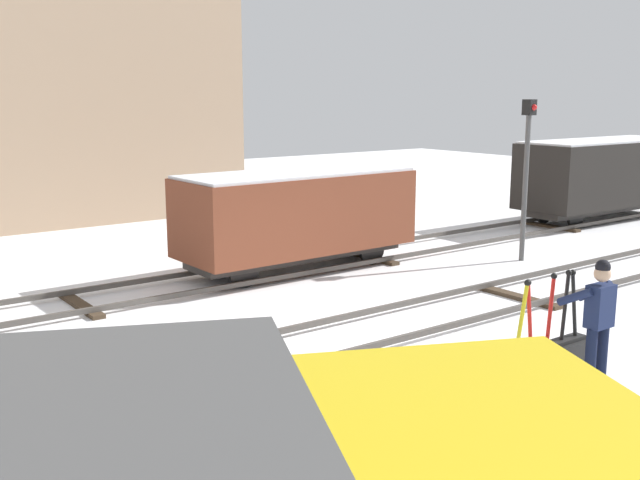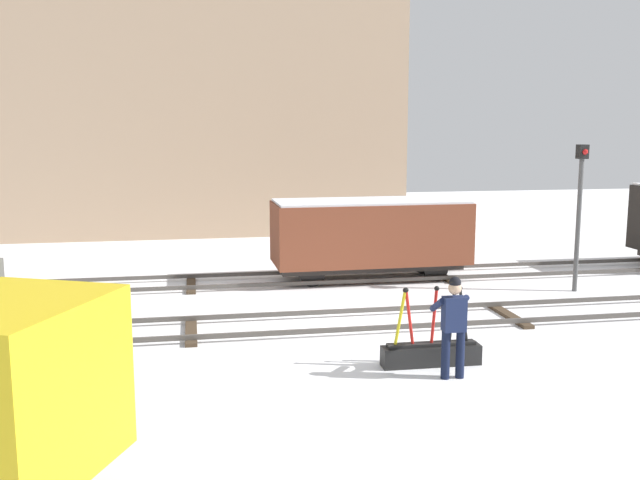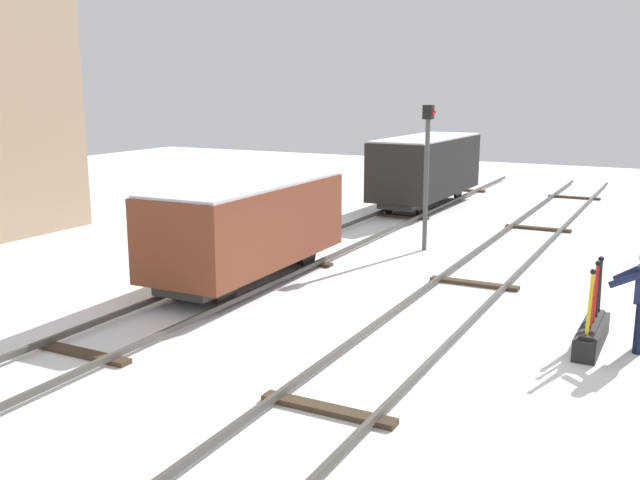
{
  "view_description": "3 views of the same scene",
  "coord_description": "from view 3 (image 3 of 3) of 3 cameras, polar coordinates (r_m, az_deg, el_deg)",
  "views": [
    {
      "loc": [
        -7.93,
        -9.02,
        3.94
      ],
      "look_at": [
        -0.33,
        1.25,
        1.42
      ],
      "focal_mm": 41.97,
      "sensor_mm": 36.0,
      "label": 1
    },
    {
      "loc": [
        -3.41,
        -14.49,
        4.24
      ],
      "look_at": [
        -0.41,
        2.22,
        1.53
      ],
      "focal_mm": 39.93,
      "sensor_mm": 36.0,
      "label": 2
    },
    {
      "loc": [
        -11.39,
        -4.0,
        4.23
      ],
      "look_at": [
        0.62,
        2.28,
        1.33
      ],
      "focal_mm": 40.23,
      "sensor_mm": 36.0,
      "label": 3
    }
  ],
  "objects": [
    {
      "name": "freight_car_far_end",
      "position": [
        25.98,
        8.46,
        5.76
      ],
      "size": [
        6.15,
        2.17,
        2.51
      ],
      "rotation": [
        0.0,
        0.0,
        -0.02
      ],
      "color": "#2D2B28",
      "rests_on": "ground_plane"
    },
    {
      "name": "ground_plane",
      "position": [
        12.79,
        7.85,
        -7.37
      ],
      "size": [
        60.0,
        60.0,
        0.0
      ],
      "primitive_type": "plane",
      "color": "white"
    },
    {
      "name": "freight_car_back_track",
      "position": [
        15.63,
        -5.77,
        1.18
      ],
      "size": [
        5.39,
        2.1,
        2.24
      ],
      "rotation": [
        0.0,
        0.0,
        0.02
      ],
      "color": "#2D2B28",
      "rests_on": "ground_plane"
    },
    {
      "name": "switch_lever_frame",
      "position": [
        12.81,
        20.82,
        -6.85
      ],
      "size": [
        1.8,
        0.38,
        1.45
      ],
      "rotation": [
        0.0,
        0.0,
        -0.01
      ],
      "color": "black",
      "rests_on": "ground_plane"
    },
    {
      "name": "signal_post",
      "position": [
        18.84,
        8.51,
        6.12
      ],
      "size": [
        0.24,
        0.32,
        3.79
      ],
      "color": "#4C4C4C",
      "rests_on": "ground_plane"
    },
    {
      "name": "track_siding_near",
      "position": [
        14.78,
        -8.68,
        -4.29
      ],
      "size": [
        44.0,
        1.94,
        0.18
      ],
      "color": "#4C4742",
      "rests_on": "ground_plane"
    },
    {
      "name": "track_main_line",
      "position": [
        12.76,
        7.86,
        -6.92
      ],
      "size": [
        44.0,
        1.94,
        0.18
      ],
      "color": "#4C4742",
      "rests_on": "ground_plane"
    }
  ]
}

